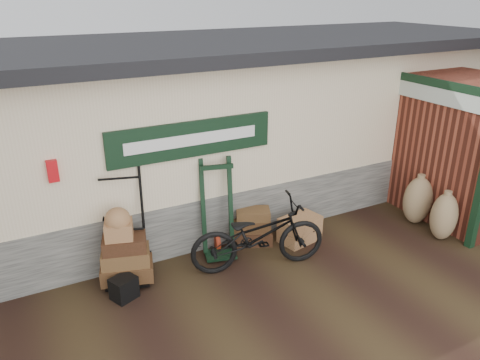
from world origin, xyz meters
name	(u,v)px	position (x,y,z in m)	size (l,w,h in m)	color
ground	(240,277)	(0.00, 0.00, 0.00)	(80.00, 80.00, 0.00)	black
station_building	(172,129)	(-0.01, 2.74, 1.61)	(14.40, 4.10, 3.20)	#4C4C47
brick_outbuilding	(416,133)	(4.70, 1.19, 1.30)	(1.71, 4.51, 2.62)	maroon
porter_trolley	(123,222)	(-1.47, 0.84, 0.90)	(0.90, 0.68, 1.81)	black
green_barrow	(218,208)	(0.01, 0.79, 0.80)	(0.58, 0.49, 1.61)	black
suitcase_stack	(251,226)	(0.66, 0.85, 0.31)	(0.70, 0.44, 0.62)	#331F10
wicker_hamper	(300,229)	(1.42, 0.50, 0.22)	(0.68, 0.44, 0.44)	brown
black_trunk	(124,288)	(-1.68, 0.29, 0.16)	(0.33, 0.28, 0.33)	black
bicycle	(258,232)	(0.38, 0.13, 0.61)	(2.11, 0.74, 1.23)	black
burlap_sack_left	(418,200)	(3.71, 0.07, 0.45)	(0.56, 0.47, 0.90)	#825F46
burlap_sack_right	(444,217)	(3.64, -0.58, 0.42)	(0.53, 0.44, 0.85)	#825F46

